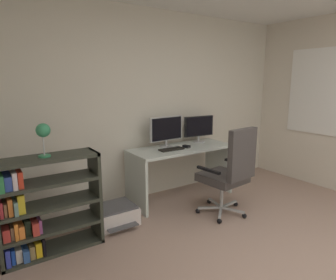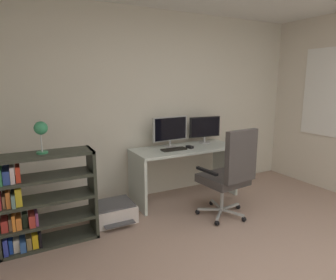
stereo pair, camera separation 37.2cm
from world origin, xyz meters
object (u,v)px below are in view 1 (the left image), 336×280
Objects in this scene: keyboard at (171,149)px; monitor_secondary at (199,127)px; printer at (114,215)px; desk at (181,161)px; desk_lamp at (43,133)px; bookshelf at (40,209)px; computer_mouse at (186,146)px; office_chair at (230,170)px; monitor_main at (166,130)px.

monitor_secondary is at bearing 18.14° from keyboard.
desk is at bearing 10.43° from printer.
desk_lamp reaches higher than monitor_secondary.
bookshelf is 1.92× the size of printer.
bookshelf is at bearing -168.65° from printer.
computer_mouse is at bearing 9.04° from desk_lamp.
desk is 0.61m from monitor_secondary.
computer_mouse is 0.20× the size of printer.
bookshelf is at bearing 168.37° from office_chair.
monitor_secondary is (0.58, 0.00, -0.02)m from monitor_main.
monitor_main is at bearing 122.64° from computer_mouse.
desk is at bearing -38.04° from monitor_main.
monitor_main is at bearing 141.96° from desk.
desk is at bearing 104.60° from computer_mouse.
desk is 1.54× the size of bookshelf.
desk_lamp reaches higher than desk.
office_chair is 1.47m from printer.
monitor_main is 0.36m from computer_mouse.
printer is at bearing -167.75° from monitor_secondary.
monitor_secondary is 0.51× the size of bookshelf.
desk_lamp is (-1.84, -0.37, 0.64)m from desk.
keyboard is 3.40× the size of computer_mouse.
monitor_main is at bearing 15.68° from bookshelf.
monitor_secondary is 1.79m from printer.
monitor_secondary is 1.56× the size of desk_lamp.
computer_mouse is at bearing 98.34° from office_chair.
monitor_main is 1.33m from printer.
desk is 1.97m from bookshelf.
monitor_secondary is 0.69m from keyboard.
bookshelf reaches higher than desk.
computer_mouse is 2.02m from bookshelf.
keyboard is at bearing 166.95° from computer_mouse.
desk_lamp is (-1.99, 0.43, 0.60)m from office_chair.
keyboard is 1.78m from bookshelf.
desk_lamp is at bearing -167.61° from monitor_secondary.
monitor_secondary is 2.33m from desk_lamp.
office_chair is at bearing -106.60° from monitor_secondary.
desk_lamp reaches higher than bookshelf.
office_chair is at bearing -71.71° from monitor_main.
printer is (-1.26, 0.59, -0.48)m from office_chair.
office_chair reaches higher than bookshelf.
keyboard is 1.08× the size of desk_lamp.
monitor_secondary reaches higher than keyboard.
monitor_main reaches higher than printer.
desk_lamp is at bearing -168.67° from keyboard.
office_chair is at bearing -94.22° from computer_mouse.
desk is 4.68× the size of desk_lamp.
desk_lamp reaches higher than office_chair.
printer is (-0.95, -0.33, -0.87)m from monitor_main.
office_chair is 2.12m from desk_lamp.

